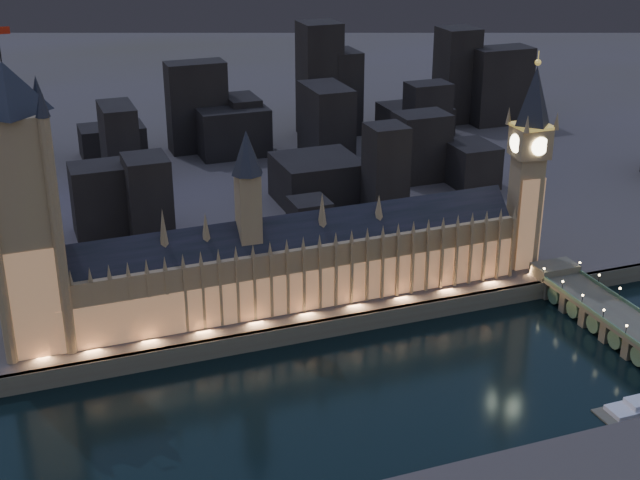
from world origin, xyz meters
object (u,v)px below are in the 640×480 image
object	(u,v)px
palace_of_westminster	(294,262)
westminster_bridge	(621,326)
elizabeth_tower	(530,151)
victoria_tower	(20,197)

from	to	relation	value
palace_of_westminster	westminster_bridge	distance (m)	138.53
elizabeth_tower	westminster_bridge	world-z (taller)	elizabeth_tower
palace_of_westminster	elizabeth_tower	xyz separation A→B (m)	(112.33, 0.18, 37.32)
palace_of_westminster	victoria_tower	distance (m)	114.00
victoria_tower	westminster_bridge	xyz separation A→B (m)	(226.19, -65.37, -63.17)
elizabeth_tower	westminster_bridge	bearing A→B (deg)	-82.85
victoria_tower	palace_of_westminster	bearing A→B (deg)	-0.10
westminster_bridge	elizabeth_tower	bearing A→B (deg)	97.15
palace_of_westminster	westminster_bridge	bearing A→B (deg)	-28.40
victoria_tower	elizabeth_tower	world-z (taller)	victoria_tower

